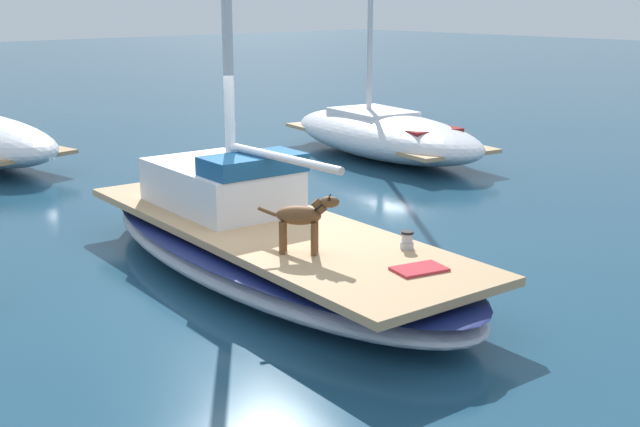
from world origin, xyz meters
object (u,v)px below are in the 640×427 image
Objects in this scene: deck_towel at (419,269)px; dog_brown at (303,217)px; moored_boat_starboard_side at (384,133)px; sailboat_main at (269,249)px; deck_winch at (407,240)px.

dog_brown is at bearing 112.81° from deck_towel.
moored_boat_starboard_side reaches higher than deck_towel.
deck_towel is 9.95m from moored_boat_starboard_side.
dog_brown reaches higher than sailboat_main.
sailboat_main is at bearing -145.78° from moored_boat_starboard_side.
deck_towel is at bearing -87.70° from sailboat_main.
dog_brown is 1.46m from deck_towel.
deck_towel is at bearing -133.46° from moored_boat_starboard_side.
dog_brown is at bearing -141.24° from moored_boat_starboard_side.
sailboat_main is at bearing 107.31° from deck_winch.
moored_boat_starboard_side reaches higher than dog_brown.
deck_towel is (0.54, -1.29, -0.41)m from dog_brown.
moored_boat_starboard_side is at bearing 38.76° from dog_brown.
sailboat_main is 2.00m from deck_winch.
deck_towel is at bearing -67.19° from dog_brown.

